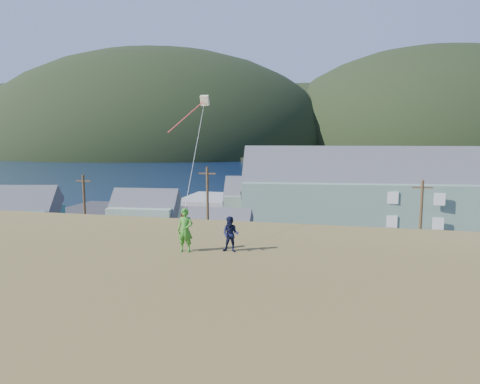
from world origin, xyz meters
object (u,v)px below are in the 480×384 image
at_px(shed_white, 218,232).
at_px(kite_flyer_navy, 231,234).
at_px(wharf, 255,201).
at_px(shed_palegreen_near, 145,211).
at_px(shed_teal, 16,214).
at_px(lodge, 388,192).
at_px(shed_palegreen_far, 262,199).
at_px(kite_flyer_green, 185,230).

relative_size(shed_white, kite_flyer_navy, 4.85).
xyz_separation_m(wharf, kite_flyer_navy, (10.55, -58.87, 7.48)).
bearing_deg(shed_palegreen_near, shed_teal, -154.93).
bearing_deg(lodge, wharf, 132.22).
relative_size(shed_white, shed_palegreen_far, 0.61).
bearing_deg(shed_white, wharf, 92.37).
relative_size(kite_flyer_green, kite_flyer_navy, 1.23).
height_order(lodge, shed_palegreen_far, lodge).
xyz_separation_m(lodge, kite_flyer_green, (-12.19, -40.70, 3.12)).
xyz_separation_m(shed_white, kite_flyer_green, (6.05, -25.77, 5.97)).
xyz_separation_m(lodge, shed_palegreen_far, (-17.20, 4.93, -2.16)).
distance_m(shed_white, kite_flyer_green, 27.14).
bearing_deg(lodge, shed_teal, -168.18).
relative_size(shed_palegreen_far, kite_flyer_green, 6.46).
xyz_separation_m(shed_white, shed_palegreen_far, (1.03, 19.86, 0.69)).
xyz_separation_m(shed_teal, shed_palegreen_far, (26.15, 19.04, 0.04)).
height_order(shed_palegreen_far, kite_flyer_navy, kite_flyer_navy).
bearing_deg(wharf, kite_flyer_green, -81.61).
bearing_deg(shed_white, kite_flyer_green, -79.04).
bearing_deg(kite_flyer_green, shed_palegreen_near, 118.57).
xyz_separation_m(shed_teal, shed_white, (25.12, -0.82, -0.65)).
bearing_deg(kite_flyer_green, lodge, 73.72).
bearing_deg(shed_teal, shed_white, -14.87).
relative_size(lodge, kite_flyer_navy, 25.92).
xyz_separation_m(lodge, shed_teal, (-43.36, -14.11, -2.20)).
distance_m(shed_teal, shed_palegreen_far, 32.35).
bearing_deg(shed_palegreen_near, wharf, 63.37).
bearing_deg(wharf, shed_white, -85.39).
bearing_deg(shed_palegreen_far, kite_flyer_navy, -87.94).
bearing_deg(shed_palegreen_far, shed_white, -99.48).
xyz_separation_m(shed_palegreen_near, kite_flyer_green, (18.33, -34.22, 5.71)).
xyz_separation_m(shed_palegreen_near, shed_palegreen_far, (13.32, 11.41, 0.43)).
bearing_deg(kite_flyer_navy, kite_flyer_green, -165.24).
bearing_deg(lodge, shed_white, -146.90).
height_order(shed_white, kite_flyer_navy, kite_flyer_navy).
bearing_deg(kite_flyer_green, shed_palegreen_far, 96.66).
bearing_deg(shed_palegreen_far, lodge, -22.50).
bearing_deg(kite_flyer_green, shed_white, 103.59).
relative_size(shed_teal, shed_palegreen_near, 1.16).
distance_m(shed_palegreen_near, kite_flyer_navy, 39.75).
bearing_deg(shed_teal, kite_flyer_navy, -51.47).
bearing_deg(shed_teal, wharf, 42.54).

